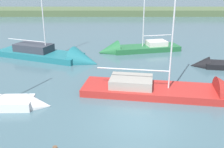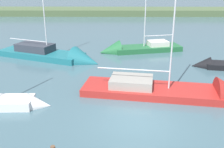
% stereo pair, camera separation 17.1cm
% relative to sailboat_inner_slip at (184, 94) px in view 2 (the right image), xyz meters
% --- Properties ---
extents(ground_plane, '(200.00, 200.00, 0.00)m').
position_rel_sailboat_inner_slip_xyz_m(ground_plane, '(3.15, 3.26, -0.11)').
color(ground_plane, '#42606B').
extents(far_shoreline, '(180.00, 8.00, 2.40)m').
position_rel_sailboat_inner_slip_xyz_m(far_shoreline, '(3.15, -40.92, -0.11)').
color(far_shoreline, '#4C603D').
rests_on(far_shoreline, ground_plane).
extents(sailboat_inner_slip, '(10.82, 4.21, 11.58)m').
position_rel_sailboat_inner_slip_xyz_m(sailboat_inner_slip, '(0.00, 0.00, 0.00)').
color(sailboat_inner_slip, '#B22823').
rests_on(sailboat_inner_slip, ground_plane).
extents(sailboat_mid_channel, '(10.30, 6.21, 12.21)m').
position_rel_sailboat_inner_slip_xyz_m(sailboat_mid_channel, '(9.59, -7.96, 0.02)').
color(sailboat_mid_channel, '#1E6B75').
rests_on(sailboat_mid_channel, ground_plane).
extents(sailboat_outer_mooring, '(8.59, 4.04, 9.04)m').
position_rel_sailboat_inner_slip_xyz_m(sailboat_outer_mooring, '(2.53, -10.68, 0.05)').
color(sailboat_outer_mooring, '#236638').
rests_on(sailboat_outer_mooring, ground_plane).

